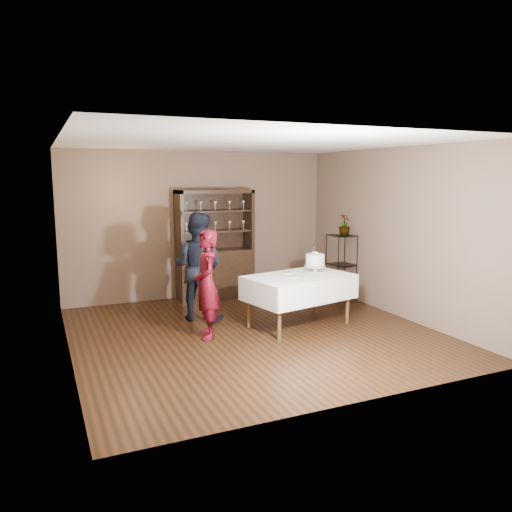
% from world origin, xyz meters
% --- Properties ---
extents(floor, '(5.00, 5.00, 0.00)m').
position_xyz_m(floor, '(0.00, 0.00, 0.00)').
color(floor, black).
rests_on(floor, ground).
extents(ceiling, '(5.00, 5.00, 0.00)m').
position_xyz_m(ceiling, '(0.00, 0.00, 2.70)').
color(ceiling, silver).
rests_on(ceiling, back_wall).
extents(back_wall, '(5.00, 0.02, 2.70)m').
position_xyz_m(back_wall, '(0.00, 2.50, 1.35)').
color(back_wall, brown).
rests_on(back_wall, floor).
extents(wall_left, '(0.02, 5.00, 2.70)m').
position_xyz_m(wall_left, '(-2.50, 0.00, 1.35)').
color(wall_left, brown).
rests_on(wall_left, floor).
extents(wall_right, '(0.02, 5.00, 2.70)m').
position_xyz_m(wall_right, '(2.50, 0.00, 1.35)').
color(wall_right, brown).
rests_on(wall_right, floor).
extents(china_hutch, '(1.40, 0.48, 2.00)m').
position_xyz_m(china_hutch, '(0.20, 2.25, 0.66)').
color(china_hutch, black).
rests_on(china_hutch, floor).
extents(plant_etagere, '(0.42, 0.42, 1.20)m').
position_xyz_m(plant_etagere, '(2.28, 1.20, 0.65)').
color(plant_etagere, black).
rests_on(plant_etagere, floor).
extents(cake_table, '(1.72, 1.25, 0.78)m').
position_xyz_m(cake_table, '(0.76, 0.04, 0.59)').
color(cake_table, white).
rests_on(cake_table, floor).
extents(woman, '(0.45, 0.61, 1.53)m').
position_xyz_m(woman, '(-0.68, 0.08, 0.76)').
color(woman, '#31040F').
rests_on(woman, floor).
extents(man, '(1.05, 1.02, 1.70)m').
position_xyz_m(man, '(-0.52, 0.99, 0.85)').
color(man, black).
rests_on(man, floor).
extents(cake, '(0.33, 0.33, 0.44)m').
position_xyz_m(cake, '(1.11, 0.17, 0.95)').
color(cake, beige).
rests_on(cake, cake_table).
extents(plate_near, '(0.23, 0.23, 0.01)m').
position_xyz_m(plate_near, '(0.61, -0.03, 0.78)').
color(plate_near, beige).
rests_on(plate_near, cake_table).
extents(plate_far, '(0.25, 0.25, 0.01)m').
position_xyz_m(plate_far, '(0.70, 0.26, 0.78)').
color(plate_far, beige).
rests_on(plate_far, cake_table).
extents(potted_plant, '(0.29, 0.29, 0.37)m').
position_xyz_m(potted_plant, '(2.31, 1.18, 1.37)').
color(potted_plant, '#517336').
rests_on(potted_plant, plant_etagere).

